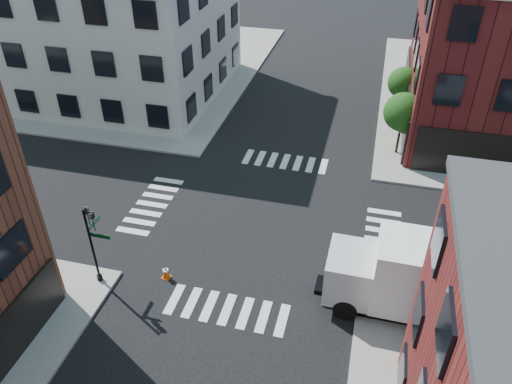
% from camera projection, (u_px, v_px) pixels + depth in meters
% --- Properties ---
extents(ground, '(120.00, 120.00, 0.00)m').
position_uv_depth(ground, '(262.00, 222.00, 29.47)').
color(ground, black).
rests_on(ground, ground).
extents(sidewalk_nw, '(30.00, 30.00, 0.15)m').
position_uv_depth(sidewalk_nw, '(109.00, 64.00, 50.32)').
color(sidewalk_nw, gray).
rests_on(sidewalk_nw, ground).
extents(building_nw, '(22.00, 16.00, 11.00)m').
position_uv_depth(building_nw, '(91.00, 25.00, 42.83)').
color(building_nw, beige).
rests_on(building_nw, ground).
extents(tree_near, '(2.69, 2.69, 4.49)m').
position_uv_depth(tree_near, '(404.00, 114.00, 34.05)').
color(tree_near, black).
rests_on(tree_near, ground).
extents(tree_far, '(2.43, 2.43, 4.07)m').
position_uv_depth(tree_far, '(404.00, 84.00, 38.98)').
color(tree_far, black).
rests_on(tree_far, ground).
extents(signal_pole, '(1.29, 1.24, 4.60)m').
position_uv_depth(signal_pole, '(93.00, 237.00, 23.88)').
color(signal_pole, black).
rests_on(signal_pole, ground).
extents(box_truck, '(9.14, 2.93, 4.11)m').
position_uv_depth(box_truck, '(429.00, 281.00, 22.53)').
color(box_truck, white).
rests_on(box_truck, ground).
extents(traffic_cone, '(0.52, 0.52, 0.78)m').
position_uv_depth(traffic_cone, '(166.00, 272.00, 25.46)').
color(traffic_cone, '#DF4C09').
rests_on(traffic_cone, ground).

